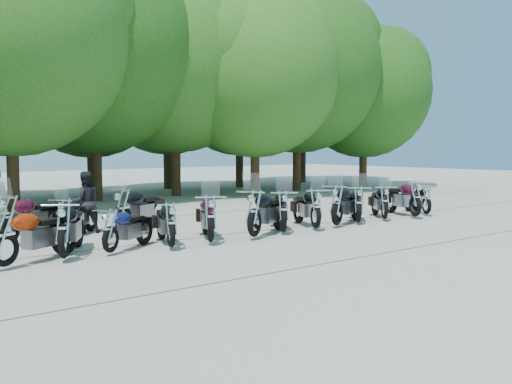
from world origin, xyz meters
TOP-DOWN VIEW (x-y plane):
  - ground at (0.00, 0.00)m, footprint 90.00×90.00m
  - tree_3 at (-3.57, 11.24)m, footprint 8.70×8.70m
  - tree_4 at (0.54, 13.09)m, footprint 9.13×9.13m
  - tree_5 at (4.61, 13.20)m, footprint 9.04×9.04m
  - tree_6 at (7.55, 10.82)m, footprint 8.00×8.00m
  - tree_7 at (11.20, 11.78)m, footprint 8.79×8.79m
  - tree_8 at (15.83, 11.20)m, footprint 7.53×7.53m
  - tree_12 at (1.80, 16.47)m, footprint 7.88×7.88m
  - tree_13 at (6.69, 17.47)m, footprint 8.31×8.31m
  - tree_14 at (10.68, 16.09)m, footprint 8.02×8.02m
  - tree_15 at (16.61, 17.02)m, footprint 9.67×9.67m
  - motorcycle_0 at (-7.09, 0.46)m, footprint 2.42×1.74m
  - motorcycle_1 at (-5.89, 0.55)m, footprint 1.93×2.50m
  - motorcycle_2 at (-4.82, 0.62)m, footprint 2.06×1.61m
  - motorcycle_3 at (-3.46, 0.34)m, footprint 1.46×2.30m
  - motorcycle_4 at (-2.33, 0.38)m, footprint 1.87×2.46m
  - motorcycle_5 at (-1.00, 0.34)m, footprint 2.61×1.88m
  - motorcycle_6 at (0.17, 0.55)m, footprint 1.93×2.36m
  - motorcycle_7 at (1.33, 0.47)m, footprint 1.73×2.45m
  - motorcycle_8 at (2.27, 0.54)m, footprint 2.61×1.68m
  - motorcycle_9 at (3.31, 0.63)m, footprint 2.15×2.15m
  - motorcycle_10 at (4.57, 0.63)m, footprint 1.98×2.16m
  - motorcycle_11 at (5.85, 0.40)m, footprint 1.78×2.57m
  - motorcycle_12 at (6.78, 0.61)m, footprint 1.63×2.14m
  - motorcycle_13 at (-6.17, 3.19)m, footprint 2.42×2.07m
  - motorcycle_14 at (-4.76, 3.37)m, footprint 2.01×1.88m
  - motorcycle_15 at (-3.19, 3.26)m, footprint 2.54×1.88m
  - rider_1 at (-3.88, 4.14)m, footprint 0.93×0.79m

SIDE VIEW (x-z plane):
  - ground at x=0.00m, z-range 0.00..0.00m
  - motorcycle_2 at x=-4.82m, z-range 0.00..1.15m
  - motorcycle_12 at x=6.78m, z-range 0.00..1.19m
  - motorcycle_14 at x=-4.76m, z-range 0.00..1.19m
  - motorcycle_3 at x=-3.46m, z-range 0.00..1.25m
  - motorcycle_10 at x=4.57m, z-range 0.00..1.27m
  - motorcycle_9 at x=3.31m, z-range 0.00..1.32m
  - motorcycle_0 at x=-7.09m, z-range 0.00..1.33m
  - motorcycle_6 at x=0.17m, z-range 0.00..1.34m
  - motorcycle_7 at x=1.33m, z-range 0.00..1.35m
  - motorcycle_4 at x=-2.33m, z-range 0.00..1.37m
  - motorcycle_13 at x=-6.17m, z-range 0.00..1.39m
  - motorcycle_1 at x=-5.89m, z-range 0.00..1.40m
  - motorcycle_15 at x=-3.19m, z-range 0.00..1.41m
  - motorcycle_11 at x=5.85m, z-range 0.00..1.41m
  - motorcycle_8 at x=2.27m, z-range 0.00..1.42m
  - motorcycle_5 at x=-1.00m, z-range 0.00..1.44m
  - rider_1 at x=-3.88m, z-range 0.00..1.70m
  - tree_8 at x=15.83m, z-range 0.85..10.10m
  - tree_12 at x=1.80m, z-range 0.89..10.56m
  - tree_6 at x=7.55m, z-range 0.90..10.72m
  - tree_14 at x=10.68m, z-range 0.91..10.75m
  - tree_13 at x=6.69m, z-range 0.94..11.14m
  - tree_3 at x=-3.57m, z-range 0.98..11.66m
  - tree_7 at x=11.20m, z-range 0.99..11.79m
  - tree_5 at x=4.61m, z-range 1.02..12.12m
  - tree_4 at x=0.54m, z-range 1.03..12.24m
  - tree_15 at x=16.61m, z-range 1.09..12.96m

